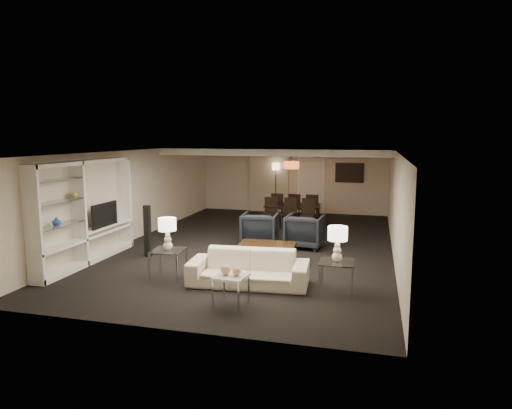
{
  "coord_description": "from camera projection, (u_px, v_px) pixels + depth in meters",
  "views": [
    {
      "loc": [
        3.0,
        -11.46,
        2.9
      ],
      "look_at": [
        0.0,
        0.0,
        1.1
      ],
      "focal_mm": 32.0,
      "sensor_mm": 36.0,
      "label": 1
    }
  ],
  "objects": [
    {
      "name": "door",
      "position": [
        311.0,
        185.0,
        17.05
      ],
      "size": [
        0.9,
        0.05,
        2.1
      ],
      "primitive_type": "cube",
      "color": "silver",
      "rests_on": "wall_back"
    },
    {
      "name": "wall_front",
      "position": [
        162.0,
        249.0,
        6.7
      ],
      "size": [
        7.0,
        0.02,
        2.5
      ],
      "primitive_type": "cube",
      "color": "beige",
      "rests_on": "ground"
    },
    {
      "name": "side_table_right",
      "position": [
        336.0,
        277.0,
        8.46
      ],
      "size": [
        0.66,
        0.66,
        0.59
      ],
      "primitive_type": null,
      "rotation": [
        0.0,
        0.0,
        0.04
      ],
      "color": "white",
      "rests_on": "floor"
    },
    {
      "name": "gold_gourd_b",
      "position": [
        237.0,
        271.0,
        7.76
      ],
      "size": [
        0.15,
        0.15,
        0.15
      ],
      "primitive_type": "sphere",
      "color": "#E3BB78",
      "rests_on": "marble_table"
    },
    {
      "name": "coffee_table",
      "position": [
        267.0,
        253.0,
        10.43
      ],
      "size": [
        1.3,
        0.78,
        0.46
      ],
      "primitive_type": null,
      "rotation": [
        0.0,
        0.0,
        0.03
      ],
      "color": "black",
      "rests_on": "floor"
    },
    {
      "name": "floor_lamp",
      "position": [
        276.0,
        188.0,
        17.13
      ],
      "size": [
        0.34,
        0.34,
        1.87
      ],
      "primitive_type": null,
      "rotation": [
        0.0,
        0.0,
        0.34
      ],
      "color": "black",
      "rests_on": "floor"
    },
    {
      "name": "floor_speaker",
      "position": [
        148.0,
        231.0,
        10.95
      ],
      "size": [
        0.14,
        0.14,
        1.25
      ],
      "primitive_type": "cube",
      "rotation": [
        0.0,
        0.0,
        0.05
      ],
      "color": "black",
      "rests_on": "floor"
    },
    {
      "name": "vase_blue",
      "position": [
        56.0,
        221.0,
        9.37
      ],
      "size": [
        0.18,
        0.18,
        0.19
      ],
      "primitive_type": "imported",
      "color": "#2547A4",
      "rests_on": "media_unit"
    },
    {
      "name": "wall_right",
      "position": [
        395.0,
        204.0,
        11.09
      ],
      "size": [
        0.02,
        11.0,
        2.5
      ],
      "primitive_type": "cube",
      "color": "beige",
      "rests_on": "ground"
    },
    {
      "name": "media_unit",
      "position": [
        86.0,
        212.0,
        10.31
      ],
      "size": [
        0.38,
        3.4,
        2.35
      ],
      "primitive_type": null,
      "color": "white",
      "rests_on": "wall_left"
    },
    {
      "name": "table_lamp_left",
      "position": [
        167.0,
        234.0,
        9.22
      ],
      "size": [
        0.38,
        0.38,
        0.66
      ],
      "primitive_type": null,
      "rotation": [
        0.0,
        0.0,
        -0.06
      ],
      "color": "#F0EACB",
      "rests_on": "side_table_left"
    },
    {
      "name": "vase_amber",
      "position": [
        74.0,
        194.0,
        9.9
      ],
      "size": [
        0.15,
        0.15,
        0.16
      ],
      "primitive_type": "imported",
      "color": "#B48C3C",
      "rests_on": "media_unit"
    },
    {
      "name": "marble_table",
      "position": [
        231.0,
        290.0,
        7.84
      ],
      "size": [
        0.58,
        0.58,
        0.53
      ],
      "primitive_type": null,
      "rotation": [
        0.0,
        0.0,
        -0.1
      ],
      "color": "white",
      "rests_on": "floor"
    },
    {
      "name": "gold_gourd_a",
      "position": [
        226.0,
        270.0,
        7.81
      ],
      "size": [
        0.17,
        0.17,
        0.17
      ],
      "primitive_type": "sphere",
      "color": "#E1AD77",
      "rests_on": "marble_table"
    },
    {
      "name": "pendant_light",
      "position": [
        291.0,
        165.0,
        15.13
      ],
      "size": [
        0.52,
        0.52,
        0.24
      ],
      "primitive_type": "cylinder",
      "color": "#D8591E",
      "rests_on": "ceiling_soffit"
    },
    {
      "name": "curtains",
      "position": [
        269.0,
        180.0,
        17.38
      ],
      "size": [
        1.5,
        0.12,
        2.4
      ],
      "primitive_type": "cube",
      "color": "beige",
      "rests_on": "wall_back"
    },
    {
      "name": "dining_table",
      "position": [
        292.0,
        215.0,
        14.96
      ],
      "size": [
        1.9,
        1.18,
        0.64
      ],
      "primitive_type": "imported",
      "rotation": [
        0.0,
        0.0,
        0.1
      ],
      "color": "black",
      "rests_on": "floor"
    },
    {
      "name": "armchair_right",
      "position": [
        305.0,
        231.0,
        11.87
      ],
      "size": [
        0.99,
        1.01,
        0.86
      ],
      "primitive_type": "imported",
      "rotation": [
        0.0,
        0.0,
        3.07
      ],
      "color": "black",
      "rests_on": "floor"
    },
    {
      "name": "wall_back",
      "position": [
        293.0,
        179.0,
        17.22
      ],
      "size": [
        7.0,
        0.02,
        2.5
      ],
      "primitive_type": "cube",
      "color": "beige",
      "rests_on": "ground"
    },
    {
      "name": "table_lamp_right",
      "position": [
        337.0,
        244.0,
        8.37
      ],
      "size": [
        0.38,
        0.38,
        0.66
      ],
      "primitive_type": null,
      "rotation": [
        0.0,
        0.0,
        -0.05
      ],
      "color": "white",
      "rests_on": "side_table_right"
    },
    {
      "name": "sofa",
      "position": [
        248.0,
        268.0,
        8.88
      ],
      "size": [
        2.38,
        1.08,
        0.68
      ],
      "primitive_type": "imported",
      "rotation": [
        0.0,
        0.0,
        0.07
      ],
      "color": "beige",
      "rests_on": "floor"
    },
    {
      "name": "floor",
      "position": [
        256.0,
        245.0,
        12.15
      ],
      "size": [
        11.0,
        11.0,
        0.0
      ],
      "primitive_type": "plane",
      "color": "black",
      "rests_on": "ground"
    },
    {
      "name": "painting",
      "position": [
        349.0,
        173.0,
        16.61
      ],
      "size": [
        0.95,
        0.04,
        0.65
      ],
      "primitive_type": "cube",
      "color": "#142D38",
      "rests_on": "wall_back"
    },
    {
      "name": "ceiling",
      "position": [
        256.0,
        151.0,
        11.77
      ],
      "size": [
        7.0,
        11.0,
        0.02
      ],
      "primitive_type": "cube",
      "color": "silver",
      "rests_on": "ground"
    },
    {
      "name": "side_table_left",
      "position": [
        168.0,
        264.0,
        9.31
      ],
      "size": [
        0.68,
        0.68,
        0.59
      ],
      "primitive_type": null,
      "rotation": [
        0.0,
        0.0,
        0.08
      ],
      "color": "silver",
      "rests_on": "floor"
    },
    {
      "name": "chair_nr",
      "position": [
        308.0,
        214.0,
        14.17
      ],
      "size": [
        0.44,
        0.44,
        0.95
      ],
      "primitive_type": null,
      "rotation": [
        0.0,
        0.0,
        0.0
      ],
      "color": "black",
      "rests_on": "floor"
    },
    {
      "name": "chair_fm",
      "position": [
        296.0,
        207.0,
        15.56
      ],
      "size": [
        0.48,
        0.48,
        0.95
      ],
      "primitive_type": null,
      "rotation": [
        0.0,
        0.0,
        3.04
      ],
      "color": "black",
      "rests_on": "floor"
    },
    {
      "name": "ceiling_soffit",
      "position": [
        283.0,
        151.0,
        15.14
      ],
      "size": [
        7.0,
        4.0,
        0.2
      ],
      "primitive_type": "cube",
      "color": "silver",
      "rests_on": "ceiling"
    },
    {
      "name": "chair_nm",
      "position": [
        289.0,
        213.0,
        14.32
      ],
      "size": [
        0.49,
        0.49,
        0.95
      ],
      "primitive_type": null,
      "rotation": [
        0.0,
        0.0,
        -0.12
      ],
      "color": "black",
      "rests_on": "floor"
    },
    {
      "name": "chair_fl",
      "position": [
        278.0,
        206.0,
        15.71
      ],
      "size": [
        0.46,
        0.46,
        0.95
      ],
      "primitive_type": null,
      "rotation": [
        0.0,
        0.0,
        3.1
      ],
      "color": "black",
      "rests_on": "floor"
    },
    {
      "name": "wall_left",
      "position": [
        136.0,
        195.0,
        12.84
      ],
      "size": [
        0.02,
        11.0,
        2.5
      ],
      "primitive_type": "cube",
      "color": "beige",
      "rests_on": "ground"
    },
    {
      "name": "chair_fr",
      "position": [
        313.0,
        208.0,
        15.41
      ],
      "size": [
        0.47,
        0.47,
        0.95
      ],
      "primitive_type": null,
      "rotation": [
        0.0,
        0.0,
        3.06
      ],
      "color": "black",
      "rests_on": "floor"
    },
    {
      "name": "armchair_left",
      "position": [
        260.0,
        229.0,
        12.17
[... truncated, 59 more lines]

